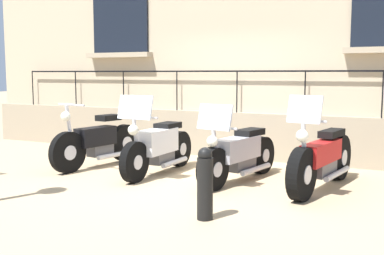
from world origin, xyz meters
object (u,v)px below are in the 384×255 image
(motorcycle_red, at_px, (322,159))
(motorcycle_silver, at_px, (239,155))
(motorcycle_black, at_px, (98,142))
(bollard, at_px, (205,183))
(motorcycle_white, at_px, (158,147))

(motorcycle_red, bearing_deg, motorcycle_silver, -87.53)
(motorcycle_black, bearing_deg, motorcycle_red, 91.02)
(motorcycle_red, bearing_deg, motorcycle_black, -88.98)
(motorcycle_red, xyz_separation_m, bollard, (1.96, -0.92, -0.02))
(bollard, bearing_deg, motorcycle_silver, -171.11)
(motorcycle_silver, height_order, bollard, motorcycle_silver)
(motorcycle_white, relative_size, motorcycle_silver, 1.01)
(motorcycle_silver, bearing_deg, bollard, 8.89)
(motorcycle_black, relative_size, motorcycle_silver, 1.00)
(motorcycle_white, height_order, motorcycle_red, motorcycle_red)
(motorcycle_silver, bearing_deg, motorcycle_white, -86.69)
(motorcycle_white, relative_size, bollard, 2.46)
(motorcycle_black, relative_size, motorcycle_red, 0.92)
(motorcycle_silver, bearing_deg, motorcycle_black, -89.66)
(motorcycle_silver, distance_m, bollard, 1.93)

